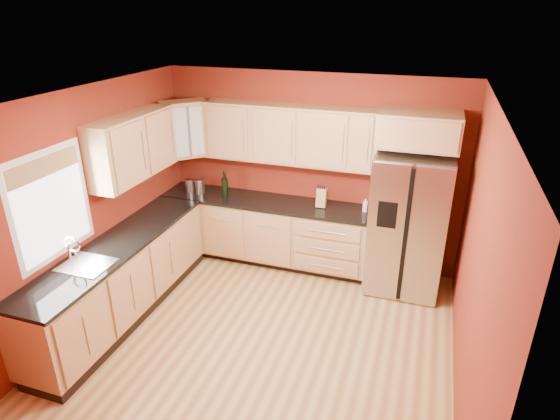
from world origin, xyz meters
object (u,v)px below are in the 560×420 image
at_px(canister_left, 200,186).
at_px(soap_dispenser, 365,205).
at_px(refrigerator, 408,223).
at_px(knife_block, 322,198).
at_px(wine_bottle_a, 224,184).

xyz_separation_m(canister_left, soap_dispenser, (2.30, 0.09, -0.02)).
distance_m(refrigerator, soap_dispenser, 0.58).
height_order(refrigerator, knife_block, refrigerator).
xyz_separation_m(refrigerator, soap_dispenser, (-0.55, 0.12, 0.12)).
xyz_separation_m(wine_bottle_a, soap_dispenser, (1.92, 0.11, -0.10)).
height_order(refrigerator, soap_dispenser, refrigerator).
relative_size(refrigerator, wine_bottle_a, 4.80).
distance_m(canister_left, soap_dispenser, 2.30).
bearing_deg(wine_bottle_a, refrigerator, -0.36).
xyz_separation_m(refrigerator, wine_bottle_a, (-2.47, 0.02, 0.22)).
relative_size(wine_bottle_a, knife_block, 1.50).
bearing_deg(knife_block, soap_dispenser, -0.35).
bearing_deg(wine_bottle_a, knife_block, 4.07).
bearing_deg(canister_left, knife_block, 2.62).
relative_size(canister_left, knife_block, 0.83).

